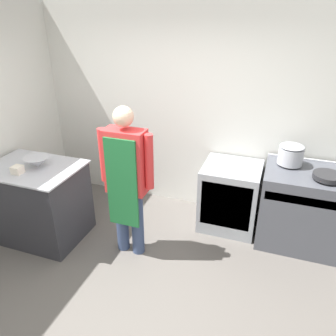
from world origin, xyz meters
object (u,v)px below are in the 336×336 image
at_px(fridge_unit, 230,196).
at_px(mixing_bowl, 37,162).
at_px(plastic_tub, 17,170).
at_px(person_cook, 127,176).
at_px(saute_pan, 328,176).
at_px(stock_pot, 291,154).
at_px(stove, 301,207).

relative_size(fridge_unit, mixing_bowl, 2.83).
bearing_deg(mixing_bowl, plastic_tub, -115.14).
relative_size(person_cook, plastic_tub, 15.95).
bearing_deg(saute_pan, stock_pot, 146.46).
height_order(person_cook, saute_pan, person_cook).
bearing_deg(person_cook, stock_pot, 31.14).
xyz_separation_m(plastic_tub, stock_pot, (2.82, 1.24, 0.09)).
xyz_separation_m(fridge_unit, person_cook, (-0.98, -0.91, 0.56)).
distance_m(person_cook, mixing_bowl, 1.11).
xyz_separation_m(fridge_unit, stock_pot, (0.64, 0.07, 0.65)).
distance_m(stove, fridge_unit, 0.85).
bearing_deg(mixing_bowl, stock_pot, 20.80).
relative_size(mixing_bowl, saute_pan, 0.96).
relative_size(mixing_bowl, stock_pot, 1.05).
distance_m(mixing_bowl, stock_pot, 2.92).
xyz_separation_m(person_cook, plastic_tub, (-1.20, -0.26, -0.00)).
xyz_separation_m(mixing_bowl, stock_pot, (2.73, 1.04, 0.07)).
distance_m(stove, plastic_tub, 3.27).
height_order(stove, person_cook, person_cook).
bearing_deg(fridge_unit, plastic_tub, -151.81).
relative_size(stove, plastic_tub, 8.71).
bearing_deg(fridge_unit, stove, -4.00).
height_order(fridge_unit, plastic_tub, plastic_tub).
bearing_deg(stove, fridge_unit, 176.00).
xyz_separation_m(stove, mixing_bowl, (-2.93, -0.91, 0.53)).
distance_m(fridge_unit, plastic_tub, 2.54).
bearing_deg(plastic_tub, stock_pot, 23.74).
bearing_deg(stove, plastic_tub, -159.85).
relative_size(person_cook, saute_pan, 5.62).
xyz_separation_m(stove, plastic_tub, (-3.03, -1.11, 0.52)).
xyz_separation_m(fridge_unit, plastic_tub, (-2.19, -1.17, 0.56)).
height_order(fridge_unit, saute_pan, saute_pan).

